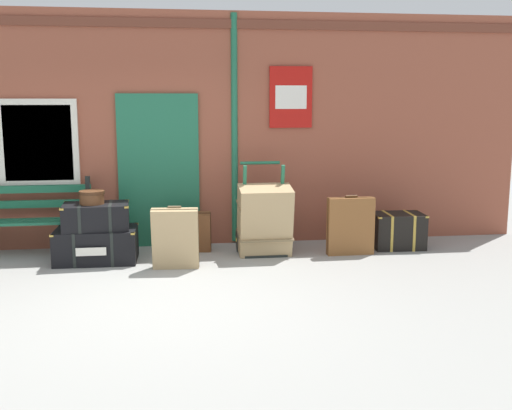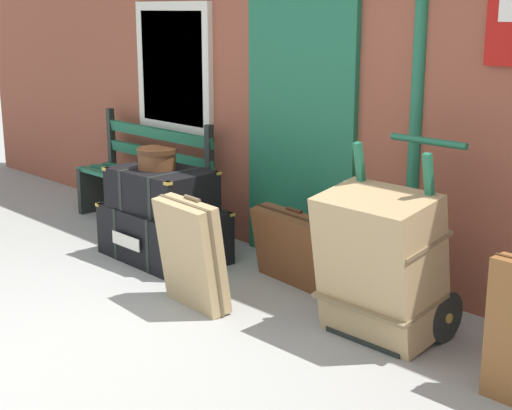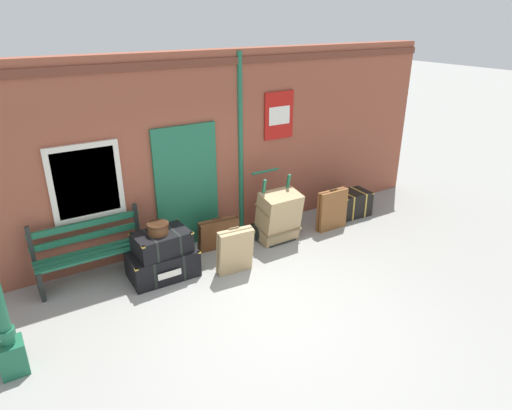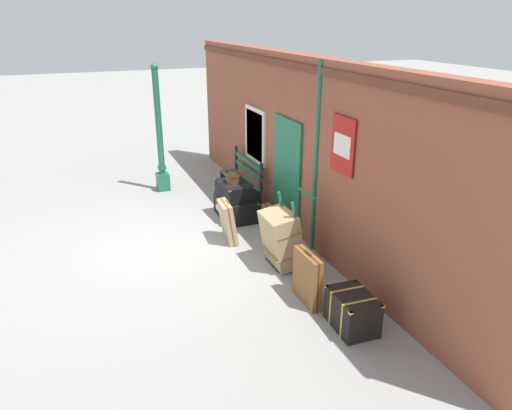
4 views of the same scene
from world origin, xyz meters
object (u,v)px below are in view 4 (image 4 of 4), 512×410
steamer_trunk_base (236,207)px  round_hatbox (233,177)px  corner_trunk (352,311)px  steamer_trunk_middle (235,190)px  suitcase_brown (307,278)px  lamp_post (160,145)px  porters_trolley (291,248)px  suitcase_caramel (273,223)px  platform_bench (242,180)px  large_brown_trunk (281,239)px  suitcase_slate (228,222)px

steamer_trunk_base → round_hatbox: size_ratio=3.24×
round_hatbox → corner_trunk: size_ratio=0.44×
steamer_trunk_middle → suitcase_brown: suitcase_brown is taller
lamp_post → suitcase_brown: size_ratio=3.59×
corner_trunk → round_hatbox: bearing=-177.3°
porters_trolley → lamp_post: bearing=-164.2°
porters_trolley → suitcase_brown: size_ratio=1.50×
lamp_post → corner_trunk: (6.18, 1.19, -0.84)m
steamer_trunk_middle → round_hatbox: 0.26m
steamer_trunk_base → suitcase_caramel: suitcase_caramel is taller
platform_bench → steamer_trunk_base: bearing=-27.5°
steamer_trunk_middle → suitcase_caramel: steamer_trunk_middle is taller
platform_bench → large_brown_trunk: (3.06, -0.46, 0.03)m
lamp_post → large_brown_trunk: (4.31, 1.04, -0.61)m
lamp_post → suitcase_brown: (5.43, 0.93, -0.70)m
suitcase_caramel → lamp_post: bearing=-157.6°
lamp_post → round_hatbox: 2.37m
lamp_post → platform_bench: 2.05m
platform_bench → steamer_trunk_middle: (0.93, -0.50, 0.14)m
lamp_post → round_hatbox: size_ratio=9.09×
corner_trunk → large_brown_trunk: bearing=-175.4°
steamer_trunk_base → suitcase_brown: size_ratio=1.28×
lamp_post → suitcase_slate: size_ratio=3.71×
platform_bench → round_hatbox: (0.89, -0.50, 0.39)m
lamp_post → platform_bench: lamp_post is taller
platform_bench → corner_trunk: (4.94, -0.31, -0.20)m
corner_trunk → suitcase_brown: bearing=-160.4°
suitcase_slate → corner_trunk: (3.04, 0.67, -0.13)m
platform_bench → suitcase_caramel: size_ratio=2.28×
platform_bench → porters_trolley: bearing=-5.3°
lamp_post → corner_trunk: lamp_post is taller
platform_bench → suitcase_caramel: (2.04, -0.16, -0.17)m
round_hatbox → suitcase_slate: (1.01, -0.48, -0.46)m
steamer_trunk_middle → suitcase_slate: 1.10m
porters_trolley → suitcase_brown: 1.17m
steamer_trunk_middle → suitcase_caramel: 1.20m
suitcase_caramel → porters_trolley: bearing=-7.1°
round_hatbox → large_brown_trunk: large_brown_trunk is taller
steamer_trunk_base → corner_trunk: (4.03, 0.16, 0.03)m
lamp_post → porters_trolley: bearing=15.8°
porters_trolley → suitcase_caramel: (-1.03, 0.13, 0.00)m
suitcase_brown → round_hatbox: bearing=178.7°
steamer_trunk_middle → suitcase_caramel: size_ratio=1.19×
steamer_trunk_base → suitcase_caramel: 1.17m
platform_bench → steamer_trunk_middle: 1.06m
suitcase_caramel → suitcase_slate: 0.84m
suitcase_brown → large_brown_trunk: bearing=174.0°
suitcase_brown → suitcase_slate: bearing=-170.1°
platform_bench → round_hatbox: bearing=-29.6°
steamer_trunk_middle → large_brown_trunk: 2.14m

